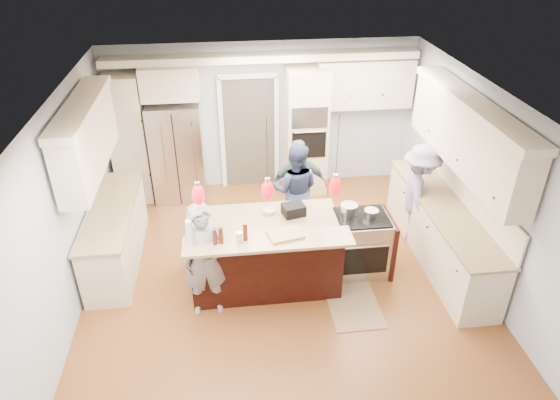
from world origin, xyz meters
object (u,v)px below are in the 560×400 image
at_px(refrigerator, 178,152).
at_px(person_far_left, 295,190).
at_px(island_range, 361,243).
at_px(kitchen_island, 265,252).
at_px(person_bar_end, 205,261).

height_order(refrigerator, person_far_left, refrigerator).
xyz_separation_m(refrigerator, island_range, (2.71, -2.49, -0.44)).
bearing_deg(kitchen_island, person_far_left, 63.03).
bearing_deg(refrigerator, island_range, -42.59).
relative_size(kitchen_island, person_bar_end, 1.30).
bearing_deg(person_far_left, island_range, 139.90).
xyz_separation_m(island_range, person_far_left, (-0.81, 1.10, 0.32)).
bearing_deg(island_range, person_bar_end, -164.83).
distance_m(refrigerator, person_far_left, 2.36).
bearing_deg(island_range, person_far_left, 126.20).
distance_m(kitchen_island, person_bar_end, 1.01).
bearing_deg(refrigerator, kitchen_island, -63.11).
xyz_separation_m(island_range, person_bar_end, (-2.21, -0.60, 0.35)).
xyz_separation_m(refrigerator, person_bar_end, (0.51, -3.09, -0.09)).
bearing_deg(kitchen_island, island_range, 3.08).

